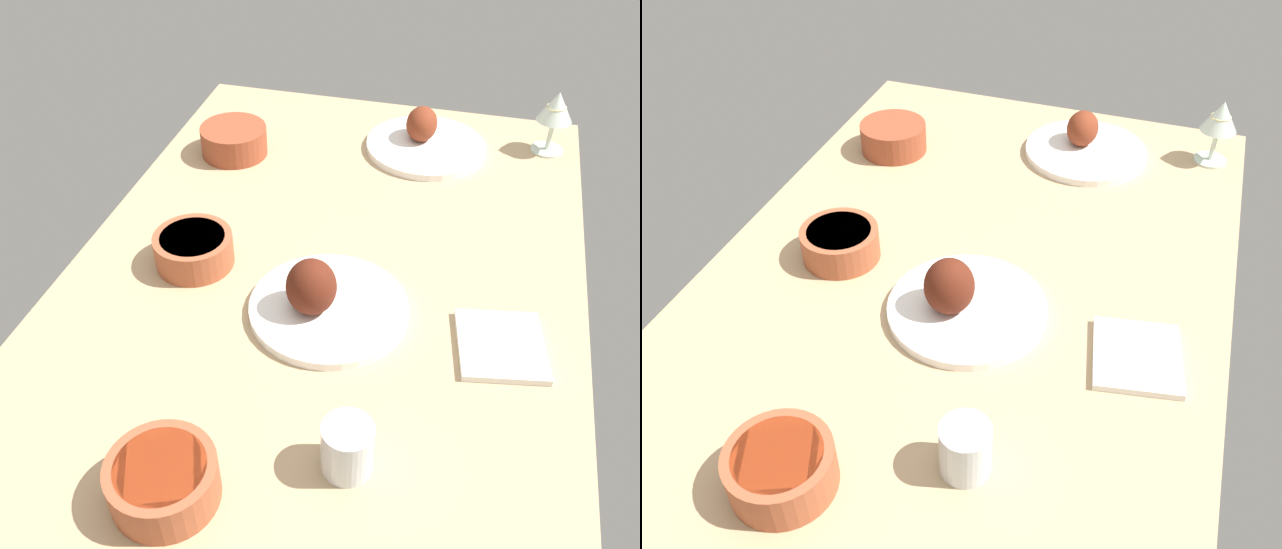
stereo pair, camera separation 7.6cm
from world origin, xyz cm
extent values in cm
cube|color=tan|center=(0.00, 0.00, 2.00)|extent=(140.00, 90.00, 4.00)
cylinder|color=white|center=(-49.78, 11.63, 4.80)|extent=(26.45, 26.45, 1.60)
ellipsoid|color=maroon|center=(-51.98, 10.02, 9.09)|extent=(8.61, 6.85, 7.59)
cylinder|color=white|center=(6.60, 3.19, 4.80)|extent=(26.45, 26.45, 1.60)
ellipsoid|color=#511E11|center=(7.90, 0.58, 10.07)|extent=(8.42, 8.27, 9.71)
cylinder|color=brown|center=(-37.96, -29.20, 7.15)|extent=(14.45, 14.45, 6.30)
cylinder|color=#4C192D|center=(-37.96, -29.20, 9.80)|extent=(11.85, 11.85, 1.00)
cylinder|color=#A35133|center=(44.93, -8.85, 7.20)|extent=(14.23, 14.23, 6.41)
cylinder|color=#9E3314|center=(44.93, -8.85, 9.91)|extent=(11.67, 11.67, 1.00)
cylinder|color=#A35133|center=(-0.07, -23.13, 6.94)|extent=(14.02, 14.02, 5.88)
cylinder|color=#D6BC70|center=(-0.07, -23.13, 9.38)|extent=(11.49, 11.49, 1.00)
cylinder|color=silver|center=(-56.19, 37.84, 4.25)|extent=(7.00, 7.00, 0.50)
cylinder|color=silver|center=(-56.19, 37.84, 8.00)|extent=(1.00, 1.00, 7.00)
cone|color=silver|center=(-56.19, 37.84, 14.75)|extent=(7.60, 7.60, 6.50)
cylinder|color=beige|center=(-56.19, 37.84, 13.30)|extent=(4.18, 4.18, 2.80)
cylinder|color=silver|center=(35.00, 12.60, 8.02)|extent=(6.98, 6.98, 8.04)
cube|color=white|center=(8.03, 31.31, 4.60)|extent=(16.83, 15.73, 1.20)
camera|label=1|loc=(87.99, 22.52, 83.52)|focal=38.98mm
camera|label=2|loc=(85.81, 29.76, 83.52)|focal=38.98mm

